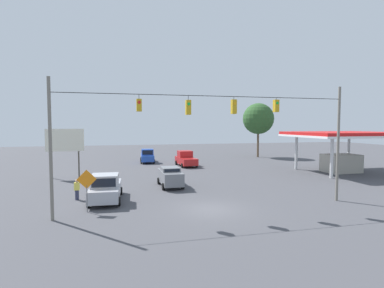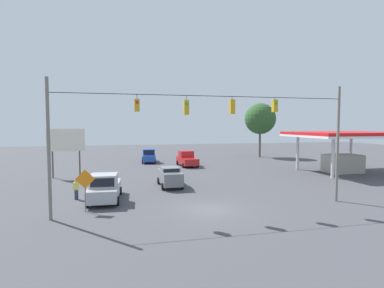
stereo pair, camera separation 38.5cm
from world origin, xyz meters
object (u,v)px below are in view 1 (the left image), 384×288
overhead_signal_span (212,130)px  work_zone_sign (87,183)px  roadside_billboard (65,143)px  tree_horizon_left (258,119)px  traffic_cone_second (111,193)px  traffic_cone_fourth (112,184)px  gas_station (342,143)px  pedestrian (77,190)px  traffic_cone_nearest (107,201)px  pickup_truck_blue_withflow_deep (147,156)px  traffic_cone_fifth (111,180)px  pickup_truck_silver_parked_shoulder (106,188)px  pickup_truck_red_oncoming_deep (186,159)px  traffic_cone_third (110,189)px  sedan_grey_withflow_mid (170,176)px

overhead_signal_span → work_zone_sign: (8.22, -1.32, -3.42)m
roadside_billboard → tree_horizon_left: tree_horizon_left is taller
traffic_cone_second → tree_horizon_left: bearing=-135.3°
overhead_signal_span → traffic_cone_fourth: (6.83, -9.37, -5.13)m
gas_station → pedestrian: 30.64m
work_zone_sign → traffic_cone_nearest: bearing=-124.5°
pickup_truck_blue_withflow_deep → work_zone_sign: bearing=76.1°
traffic_cone_nearest → pedestrian: size_ratio=0.36×
pickup_truck_blue_withflow_deep → traffic_cone_second: pickup_truck_blue_withflow_deep is taller
work_zone_sign → traffic_cone_fifth: bearing=-97.1°
pickup_truck_silver_parked_shoulder → traffic_cone_fifth: bearing=-91.4°
pickup_truck_red_oncoming_deep → work_zone_sign: work_zone_sign is taller
traffic_cone_second → pedestrian: size_ratio=0.36×
traffic_cone_nearest → tree_horizon_left: (-25.49, -27.42, 6.67)m
traffic_cone_nearest → pickup_truck_silver_parked_shoulder: bearing=-85.0°
traffic_cone_third → gas_station: gas_station is taller
traffic_cone_fifth → traffic_cone_third: bearing=90.3°
sedan_grey_withflow_mid → traffic_cone_fourth: (5.36, -1.11, -0.68)m
pickup_truck_red_oncoming_deep → tree_horizon_left: size_ratio=0.53×
pickup_truck_silver_parked_shoulder → roadside_billboard: size_ratio=1.02×
pickup_truck_blue_withflow_deep → traffic_cone_fifth: (5.14, 15.85, -0.69)m
traffic_cone_third → roadside_billboard: bearing=-59.6°
pickup_truck_silver_parked_shoulder → roadside_billboard: (4.68, -11.50, 2.87)m
pickup_truck_silver_parked_shoulder → traffic_cone_nearest: bearing=95.0°
traffic_cone_fourth → tree_horizon_left: bearing=-140.2°
pickup_truck_blue_withflow_deep → pedestrian: bearing=71.4°
pickup_truck_blue_withflow_deep → traffic_cone_fifth: size_ratio=9.09×
sedan_grey_withflow_mid → traffic_cone_fifth: (5.51, -3.07, -0.68)m
work_zone_sign → tree_horizon_left: 39.79m
pickup_truck_red_oncoming_deep → traffic_cone_third: bearing=55.4°
traffic_cone_nearest → work_zone_sign: bearing=55.5°
overhead_signal_span → work_zone_sign: bearing=-9.1°
traffic_cone_third → pickup_truck_blue_withflow_deep: bearing=-104.4°
sedan_grey_withflow_mid → traffic_cone_second: (5.35, 2.87, -0.68)m
overhead_signal_span → traffic_cone_nearest: (7.05, -3.02, -5.13)m
traffic_cone_nearest → work_zone_sign: size_ratio=0.20×
pedestrian → tree_horizon_left: (-27.75, -25.45, 6.16)m
traffic_cone_third → traffic_cone_fifth: size_ratio=1.00×
pickup_truck_red_oncoming_deep → tree_horizon_left: bearing=-150.8°
pickup_truck_silver_parked_shoulder → traffic_cone_fifth: size_ratio=9.68×
pickup_truck_red_oncoming_deep → pedestrian: bearing=53.7°
traffic_cone_fourth → roadside_billboard: roadside_billboard is taller
sedan_grey_withflow_mid → work_zone_sign: 9.74m
traffic_cone_third → roadside_billboard: roadside_billboard is taller
sedan_grey_withflow_mid → gas_station: 22.33m
overhead_signal_span → sedan_grey_withflow_mid: overhead_signal_span is taller
overhead_signal_span → pickup_truck_silver_parked_shoulder: 9.35m
pickup_truck_blue_withflow_deep → traffic_cone_second: 22.36m
traffic_cone_nearest → work_zone_sign: (1.17, 1.70, 1.70)m
pickup_truck_red_oncoming_deep → traffic_cone_second: 19.23m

